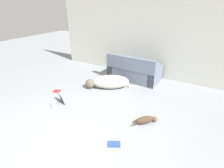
% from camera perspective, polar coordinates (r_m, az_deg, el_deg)
% --- Properties ---
extents(ground_plane, '(20.00, 20.00, 0.00)m').
position_cam_1_polar(ground_plane, '(3.38, -14.65, -19.46)').
color(ground_plane, gray).
extents(wall_back, '(6.68, 0.06, 2.78)m').
position_cam_1_polar(wall_back, '(5.91, 11.69, 15.63)').
color(wall_back, beige).
rests_on(wall_back, ground_plane).
extents(couch, '(1.65, 0.86, 0.84)m').
position_cam_1_polar(couch, '(5.75, 7.10, 4.10)').
color(couch, slate).
rests_on(couch, ground_plane).
extents(dog, '(1.42, 0.99, 0.39)m').
position_cam_1_polar(dog, '(5.14, -1.00, 0.68)').
color(dog, beige).
rests_on(dog, ground_plane).
extents(cat, '(0.46, 0.49, 0.17)m').
position_cam_1_polar(cat, '(3.82, 10.98, -11.46)').
color(cat, '#473323').
rests_on(cat, ground_plane).
extents(laptop_open, '(0.44, 0.44, 0.27)m').
position_cam_1_polar(laptop_open, '(4.61, -16.90, -5.14)').
color(laptop_open, gray).
rests_on(laptop_open, ground_plane).
extents(book_blue, '(0.26, 0.23, 0.02)m').
position_cam_1_polar(book_blue, '(3.33, 0.72, -19.03)').
color(book_blue, '#28428E').
rests_on(book_blue, ground_plane).
extents(book_red, '(0.22, 0.20, 0.02)m').
position_cam_1_polar(book_red, '(5.25, -17.54, -2.22)').
color(book_red, maroon).
rests_on(book_red, ground_plane).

